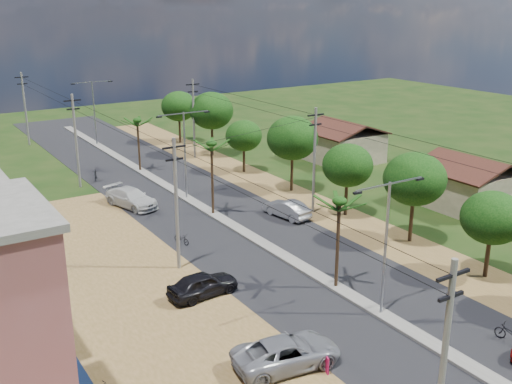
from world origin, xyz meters
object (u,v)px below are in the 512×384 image
car_white_far (131,198)px  moto_rider_east (512,335)px  car_parked_dark (203,285)px  car_parked_silver (287,353)px  car_silver_mid (287,209)px  roadside_sign (324,361)px

car_white_far → moto_rider_east: car_white_far is taller
car_white_far → car_parked_dark: car_white_far is taller
car_parked_silver → moto_rider_east: (11.20, -4.65, -0.27)m
car_silver_mid → moto_rider_east: 22.08m
car_white_far → roadside_sign: (-1.09, -28.08, -0.34)m
roadside_sign → car_silver_mid: bearing=79.1°
car_silver_mid → car_parked_dark: size_ratio=1.00×
car_parked_silver → roadside_sign: (1.41, -1.19, -0.30)m
car_parked_dark → moto_rider_east: (11.20, -13.47, -0.26)m
car_parked_dark → car_white_far: bearing=-11.7°
car_silver_mid → car_white_far: car_white_far is taller
car_silver_mid → car_parked_silver: 21.35m
car_parked_silver → roadside_sign: car_parked_silver is taller
moto_rider_east → roadside_sign: (-9.79, 3.47, -0.04)m
car_white_far → moto_rider_east: size_ratio=2.92×
car_white_far → moto_rider_east: bearing=-91.4°
car_silver_mid → car_parked_dark: 15.07m
car_silver_mid → car_parked_silver: (-12.39, -17.39, 0.03)m
car_parked_silver → car_parked_dark: bearing=8.1°
car_white_far → car_parked_silver: (-2.50, -26.89, -0.04)m
car_silver_mid → car_white_far: 13.71m
car_silver_mid → moto_rider_east: bearing=78.3°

